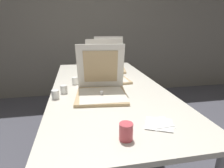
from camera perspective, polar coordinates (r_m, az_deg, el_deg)
wall_back at (r=3.62m, az=-6.98°, el=17.34°), size 10.00×0.10×2.60m
table at (r=1.78m, az=-1.60°, el=-1.79°), size 0.99×2.13×0.76m
pizza_box_front at (r=1.49m, az=-3.30°, el=-1.46°), size 0.43×0.43×0.40m
pizza_box_middle at (r=1.94m, az=-1.62°, el=3.02°), size 0.43×0.43×0.41m
pizza_box_back at (r=2.41m, az=-0.91°, el=5.85°), size 0.46×0.54×0.40m
cup_white_near_center at (r=1.60m, az=-14.44°, el=-1.58°), size 0.06×0.06×0.07m
cup_white_mid at (r=1.82m, az=-11.22°, el=0.97°), size 0.06×0.06×0.07m
cup_white_near_left at (r=1.50m, az=-16.84°, el=-3.06°), size 0.06×0.06×0.07m
cup_printed_front at (r=0.94m, az=4.29°, el=-14.26°), size 0.07×0.07×0.09m
napkin_pile at (r=1.12m, az=14.26°, el=-11.62°), size 0.20×0.20×0.01m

